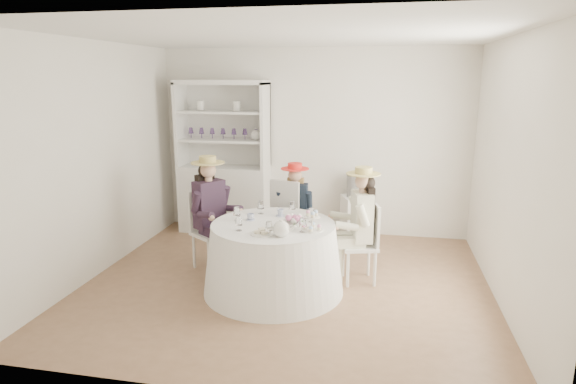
# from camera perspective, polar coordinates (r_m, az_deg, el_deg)

# --- Properties ---
(ground) EXTENTS (4.50, 4.50, 0.00)m
(ground) POSITION_cam_1_polar(r_m,az_deg,el_deg) (5.56, -0.20, -10.82)
(ground) COLOR brown
(ground) RESTS_ON ground
(ceiling) EXTENTS (4.50, 4.50, 0.00)m
(ceiling) POSITION_cam_1_polar(r_m,az_deg,el_deg) (5.08, -0.23, 18.12)
(ceiling) COLOR white
(ceiling) RESTS_ON wall_back
(wall_back) EXTENTS (4.50, 0.00, 4.50)m
(wall_back) POSITION_cam_1_polar(r_m,az_deg,el_deg) (7.10, 3.00, 5.88)
(wall_back) COLOR silver
(wall_back) RESTS_ON ground
(wall_front) EXTENTS (4.50, 0.00, 4.50)m
(wall_front) POSITION_cam_1_polar(r_m,az_deg,el_deg) (3.27, -7.19, -3.32)
(wall_front) COLOR silver
(wall_front) RESTS_ON ground
(wall_left) EXTENTS (0.00, 4.50, 4.50)m
(wall_left) POSITION_cam_1_polar(r_m,az_deg,el_deg) (6.01, -21.78, 3.54)
(wall_left) COLOR silver
(wall_left) RESTS_ON ground
(wall_right) EXTENTS (0.00, 4.50, 4.50)m
(wall_right) POSITION_cam_1_polar(r_m,az_deg,el_deg) (5.21, 24.86, 1.83)
(wall_right) COLOR silver
(wall_right) RESTS_ON ground
(tea_table) EXTENTS (1.53, 1.53, 0.76)m
(tea_table) POSITION_cam_1_polar(r_m,az_deg,el_deg) (5.27, -1.74, -7.76)
(tea_table) COLOR white
(tea_table) RESTS_ON ground
(hutch) EXTENTS (1.52, 1.00, 2.25)m
(hutch) POSITION_cam_1_polar(r_m,az_deg,el_deg) (7.27, -7.48, 1.56)
(hutch) COLOR silver
(hutch) RESTS_ON ground
(side_table) EXTENTS (0.52, 0.52, 0.63)m
(side_table) POSITION_cam_1_polar(r_m,az_deg,el_deg) (7.01, 8.17, -3.03)
(side_table) COLOR silver
(side_table) RESTS_ON ground
(hatbox) EXTENTS (0.42, 0.42, 0.32)m
(hatbox) POSITION_cam_1_polar(r_m,az_deg,el_deg) (6.89, 8.30, 0.73)
(hatbox) COLOR black
(hatbox) RESTS_ON side_table
(guest_left) EXTENTS (0.60, 0.56, 1.39)m
(guest_left) POSITION_cam_1_polar(r_m,az_deg,el_deg) (5.81, -9.16, -1.70)
(guest_left) COLOR silver
(guest_left) RESTS_ON ground
(guest_mid) EXTENTS (0.45, 0.47, 1.25)m
(guest_mid) POSITION_cam_1_polar(r_m,az_deg,el_deg) (6.08, 0.79, -1.60)
(guest_mid) COLOR silver
(guest_mid) RESTS_ON ground
(guest_right) EXTENTS (0.54, 0.50, 1.33)m
(guest_right) POSITION_cam_1_polar(r_m,az_deg,el_deg) (5.43, 8.51, -3.10)
(guest_right) COLOR silver
(guest_right) RESTS_ON ground
(spare_chair) EXTENTS (0.54, 0.54, 1.04)m
(spare_chair) POSITION_cam_1_polar(r_m,az_deg,el_deg) (6.16, 0.10, -2.85)
(spare_chair) COLOR silver
(spare_chair) RESTS_ON ground
(teacup_a) EXTENTS (0.11, 0.11, 0.06)m
(teacup_a) POSITION_cam_1_polar(r_m,az_deg,el_deg) (5.28, -4.45, -3.01)
(teacup_a) COLOR white
(teacup_a) RESTS_ON tea_table
(teacup_b) EXTENTS (0.10, 0.10, 0.07)m
(teacup_b) POSITION_cam_1_polar(r_m,az_deg,el_deg) (5.41, -0.91, -2.51)
(teacup_b) COLOR white
(teacup_b) RESTS_ON tea_table
(teacup_c) EXTENTS (0.10, 0.10, 0.06)m
(teacup_c) POSITION_cam_1_polar(r_m,az_deg,el_deg) (5.18, 1.24, -3.29)
(teacup_c) COLOR white
(teacup_c) RESTS_ON tea_table
(flower_bowl) EXTENTS (0.21, 0.21, 0.05)m
(flower_bowl) POSITION_cam_1_polar(r_m,az_deg,el_deg) (5.01, 0.14, -3.93)
(flower_bowl) COLOR white
(flower_bowl) RESTS_ON tea_table
(flower_arrangement) EXTENTS (0.17, 0.17, 0.06)m
(flower_arrangement) POSITION_cam_1_polar(r_m,az_deg,el_deg) (5.03, 0.64, -3.20)
(flower_arrangement) COLOR #D46AA1
(flower_arrangement) RESTS_ON tea_table
(table_teapot) EXTENTS (0.23, 0.17, 0.18)m
(table_teapot) POSITION_cam_1_polar(r_m,az_deg,el_deg) (4.72, -0.79, -4.40)
(table_teapot) COLOR white
(table_teapot) RESTS_ON tea_table
(sandwich_plate) EXTENTS (0.24, 0.24, 0.05)m
(sandwich_plate) POSITION_cam_1_polar(r_m,az_deg,el_deg) (4.81, -3.04, -4.85)
(sandwich_plate) COLOR white
(sandwich_plate) RESTS_ON tea_table
(cupcake_stand) EXTENTS (0.22, 0.22, 0.20)m
(cupcake_stand) POSITION_cam_1_polar(r_m,az_deg,el_deg) (4.91, 2.87, -3.74)
(cupcake_stand) COLOR white
(cupcake_stand) RESTS_ON tea_table
(stemware_set) EXTENTS (0.88, 0.89, 0.15)m
(stemware_set) POSITION_cam_1_polar(r_m,az_deg,el_deg) (5.12, -1.78, -2.97)
(stemware_set) COLOR white
(stemware_set) RESTS_ON tea_table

